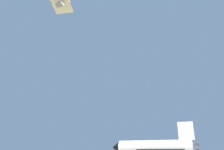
{
  "coord_description": "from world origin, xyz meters",
  "views": [
    {
      "loc": [
        -57.88,
        85.1,
        3.93
      ],
      "look_at": [
        9.07,
        17.29,
        38.39
      ],
      "focal_mm": 33.64,
      "sensor_mm": 36.0,
      "label": 1
    }
  ],
  "objects": [
    {
      "name": "space_shuttle",
      "position": [
        -1.79,
        2.28,
        5.35
      ],
      "size": [
        37.52,
        29.12,
        15.8
      ],
      "rotation": [
        0.0,
        0.0,
        0.4
      ],
      "color": "white",
      "rests_on": "ground"
    }
  ]
}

